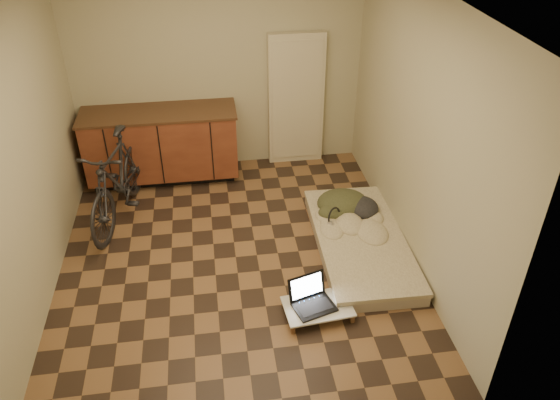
{
  "coord_description": "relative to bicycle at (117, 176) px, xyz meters",
  "views": [
    {
      "loc": [
        -0.18,
        -4.37,
        3.6
      ],
      "look_at": [
        0.49,
        0.17,
        0.55
      ],
      "focal_mm": 35.0,
      "sensor_mm": 36.0,
      "label": 1
    }
  ],
  "objects": [
    {
      "name": "mouse",
      "position": [
        2.06,
        -1.82,
        -0.42
      ],
      "size": [
        0.1,
        0.12,
        0.04
      ],
      "primitive_type": "ellipsoid",
      "rotation": [
        0.0,
        0.0,
        0.36
      ],
      "color": "silver",
      "rests_on": "lap_desk"
    },
    {
      "name": "futon",
      "position": [
        2.5,
        -0.95,
        -0.46
      ],
      "size": [
        0.94,
        1.88,
        0.16
      ],
      "rotation": [
        0.0,
        0.0,
        -0.03
      ],
      "color": "tan",
      "rests_on": "ground"
    },
    {
      "name": "appliance_panel",
      "position": [
        2.15,
        1.03,
        0.31
      ],
      "size": [
        0.7,
        0.1,
        1.7
      ],
      "primitive_type": "cube",
      "color": "beige",
      "rests_on": "ground"
    },
    {
      "name": "cabinets",
      "position": [
        0.45,
        0.8,
        -0.08
      ],
      "size": [
        1.84,
        0.62,
        0.91
      ],
      "color": "black",
      "rests_on": "ground"
    },
    {
      "name": "headphones",
      "position": [
        2.28,
        -0.67,
        -0.31
      ],
      "size": [
        0.32,
        0.32,
        0.16
      ],
      "primitive_type": null,
      "rotation": [
        0.0,
        0.0,
        0.75
      ],
      "color": "black",
      "rests_on": "futon"
    },
    {
      "name": "lap_desk",
      "position": [
        1.87,
        -1.82,
        -0.46
      ],
      "size": [
        0.64,
        0.44,
        0.1
      ],
      "rotation": [
        0.0,
        0.0,
        0.09
      ],
      "color": "brown",
      "rests_on": "ground"
    },
    {
      "name": "room_shell",
      "position": [
        1.2,
        -0.91,
        0.76
      ],
      "size": [
        3.5,
        4.0,
        2.6
      ],
      "color": "brown",
      "rests_on": "ground"
    },
    {
      "name": "bicycle",
      "position": [
        0.0,
        0.0,
        0.0
      ],
      "size": [
        0.87,
        1.75,
        1.09
      ],
      "primitive_type": "imported",
      "rotation": [
        0.0,
        0.0,
        -0.23
      ],
      "color": "black",
      "rests_on": "ground"
    },
    {
      "name": "laptop",
      "position": [
        1.82,
        -1.79,
        -0.39
      ],
      "size": [
        0.43,
        0.41,
        0.25
      ],
      "rotation": [
        0.0,
        0.0,
        0.29
      ],
      "color": "black",
      "rests_on": "lap_desk"
    },
    {
      "name": "clothing_pile",
      "position": [
        2.49,
        -0.42,
        -0.27
      ],
      "size": [
        0.61,
        0.51,
        0.24
      ],
      "primitive_type": null,
      "rotation": [
        0.0,
        0.0,
        -0.03
      ],
      "color": "#333720",
      "rests_on": "futon"
    }
  ]
}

